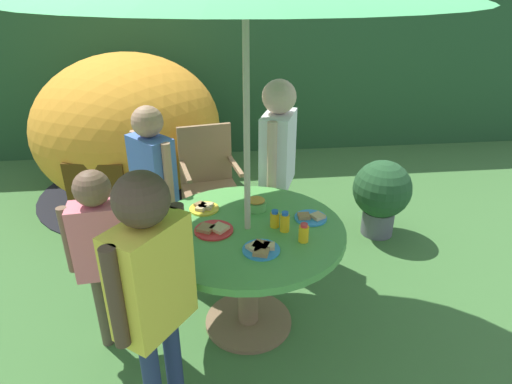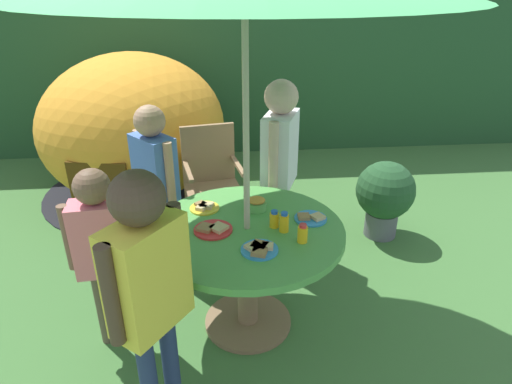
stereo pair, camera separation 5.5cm
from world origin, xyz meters
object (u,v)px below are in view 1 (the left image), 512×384
at_px(snack_bowl, 256,204).
at_px(juice_bottle_far_right, 275,219).
at_px(wooden_chair, 209,178).
at_px(juice_bottle_center_front, 304,233).
at_px(dome_tent, 129,128).
at_px(juice_bottle_near_right, 285,222).
at_px(juice_bottle_far_left, 171,244).
at_px(child_in_blue_shirt, 153,170).
at_px(plate_near_left, 261,249).
at_px(cup_near, 162,228).
at_px(plate_mid_left, 214,229).
at_px(plate_center_back, 204,208).
at_px(garden_table, 248,251).
at_px(potted_plant, 382,193).
at_px(child_in_yellow_shirt, 151,278).
at_px(child_in_white_shirt, 278,150).
at_px(child_in_pink_shirt, 101,240).
at_px(plate_front_edge, 311,217).

relative_size(snack_bowl, juice_bottle_far_right, 1.20).
xyz_separation_m(wooden_chair, juice_bottle_center_front, (0.52, -1.35, 0.24)).
xyz_separation_m(dome_tent, juice_bottle_center_front, (1.29, -2.29, 0.07)).
relative_size(juice_bottle_near_right, juice_bottle_far_left, 1.01).
xyz_separation_m(wooden_chair, juice_bottle_far_right, (0.38, -1.16, 0.24)).
relative_size(child_in_blue_shirt, juice_bottle_near_right, 10.37).
bearing_deg(plate_near_left, cup_near, 155.61).
height_order(plate_mid_left, juice_bottle_far_right, juice_bottle_far_right).
height_order(wooden_chair, cup_near, wooden_chair).
relative_size(plate_center_back, juice_bottle_near_right, 1.52).
xyz_separation_m(garden_table, juice_bottle_far_right, (0.16, 0.00, 0.21)).
relative_size(potted_plant, juice_bottle_far_left, 5.55).
xyz_separation_m(wooden_chair, child_in_blue_shirt, (-0.40, -0.44, 0.28)).
relative_size(child_in_yellow_shirt, snack_bowl, 10.72).
distance_m(child_in_yellow_shirt, plate_near_left, 0.68).
xyz_separation_m(child_in_white_shirt, juice_bottle_far_right, (-0.14, -0.79, -0.14)).
relative_size(plate_mid_left, plate_center_back, 1.21).
bearing_deg(child_in_yellow_shirt, juice_bottle_near_right, -12.90).
xyz_separation_m(snack_bowl, cup_near, (-0.58, -0.23, -0.01)).
bearing_deg(plate_mid_left, snack_bowl, 40.66).
bearing_deg(juice_bottle_near_right, child_in_blue_shirt, 136.60).
relative_size(garden_table, potted_plant, 1.69).
xyz_separation_m(child_in_pink_shirt, plate_center_back, (0.57, 0.34, -0.00)).
xyz_separation_m(child_in_white_shirt, plate_near_left, (-0.25, -1.04, -0.17)).
relative_size(plate_mid_left, juice_bottle_center_front, 2.03).
relative_size(wooden_chair, plate_center_back, 5.14).
xyz_separation_m(child_in_blue_shirt, juice_bottle_center_front, (0.92, -0.91, -0.04)).
relative_size(potted_plant, cup_near, 10.61).
bearing_deg(garden_table, dome_tent, 115.16).
distance_m(juice_bottle_far_right, cup_near, 0.66).
bearing_deg(dome_tent, child_in_white_shirt, -35.63).
bearing_deg(juice_bottle_far_left, wooden_chair, 81.38).
distance_m(juice_bottle_far_left, juice_bottle_center_front, 0.73).
xyz_separation_m(snack_bowl, juice_bottle_far_right, (0.09, -0.22, 0.01)).
distance_m(plate_front_edge, plate_near_left, 0.47).
bearing_deg(plate_near_left, juice_bottle_center_front, 15.99).
bearing_deg(juice_bottle_far_right, wooden_chair, 108.22).
bearing_deg(potted_plant, child_in_white_shirt, -166.75).
xyz_separation_m(garden_table, child_in_white_shirt, (0.30, 0.79, 0.35)).
bearing_deg(juice_bottle_near_right, plate_center_back, 145.91).
bearing_deg(child_in_blue_shirt, juice_bottle_far_left, -29.10).
bearing_deg(garden_table, snack_bowl, 71.10).
relative_size(child_in_white_shirt, snack_bowl, 11.04).
relative_size(dome_tent, child_in_yellow_shirt, 1.66).
distance_m(wooden_chair, plate_front_edge, 1.28).
bearing_deg(dome_tent, garden_table, -54.90).
bearing_deg(child_in_yellow_shirt, plate_front_edge, -14.20).
height_order(garden_table, potted_plant, garden_table).
distance_m(plate_center_back, juice_bottle_center_front, 0.71).
xyz_separation_m(potted_plant, cup_near, (-1.75, -1.01, 0.37)).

